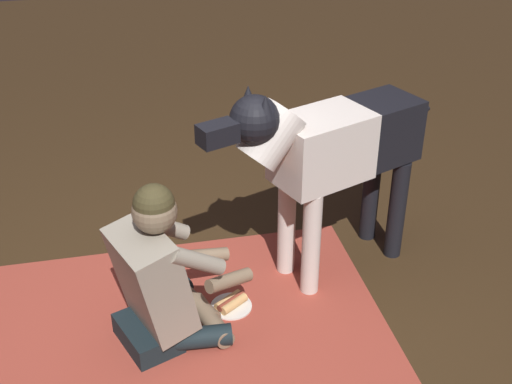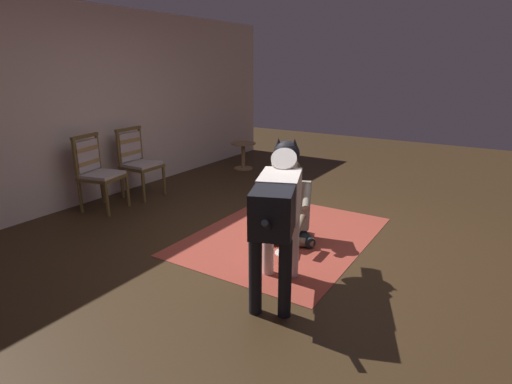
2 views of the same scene
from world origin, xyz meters
name	(u,v)px [view 2 (image 2 of 2)]	position (x,y,z in m)	size (l,w,h in m)	color
ground_plane	(288,242)	(0.00, 0.00, 0.00)	(13.90, 13.90, 0.00)	#372614
back_wall	(93,105)	(0.00, 3.04, 1.30)	(8.03, 0.10, 2.60)	beige
area_rug	(283,235)	(0.12, 0.12, 0.00)	(2.30, 1.76, 0.01)	#9B3B2E
dining_chair_left_of_pair	(96,169)	(-0.37, 2.62, 0.54)	(0.55, 0.55, 0.98)	brown
dining_chair_right_of_pair	(137,159)	(0.32, 2.62, 0.54)	(0.48, 0.48, 0.98)	brown
person_sitting_on_floor	(291,207)	(0.10, 0.03, 0.36)	(0.73, 0.61, 0.88)	black
large_dog	(279,201)	(-0.85, -0.35, 0.77)	(1.40, 0.67, 1.21)	silver
hot_dog_on_plate	(286,251)	(-0.27, -0.12, 0.03)	(0.22, 0.22, 0.06)	silver
round_side_table	(243,153)	(2.43, 2.20, 0.29)	(0.45, 0.45, 0.49)	olive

